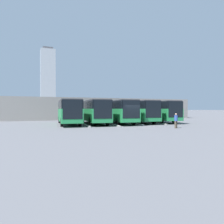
% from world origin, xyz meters
% --- Properties ---
extents(ground_plane, '(600.00, 600.00, 0.00)m').
position_xyz_m(ground_plane, '(0.00, 0.00, 0.00)').
color(ground_plane, '#5B5B60').
extents(bus_0, '(3.36, 10.94, 3.20)m').
position_xyz_m(bus_0, '(-6.84, -5.61, 1.79)').
color(bus_0, '#238447').
rests_on(bus_0, ground_plane).
extents(curb_divider_0, '(0.95, 7.97, 0.15)m').
position_xyz_m(curb_divider_0, '(-5.13, -4.02, 0.07)').
color(curb_divider_0, '#9E9E99').
rests_on(curb_divider_0, ground_plane).
extents(bus_1, '(3.36, 10.94, 3.20)m').
position_xyz_m(bus_1, '(-3.42, -5.57, 1.79)').
color(bus_1, '#238447').
rests_on(bus_1, ground_plane).
extents(curb_divider_1, '(0.95, 7.97, 0.15)m').
position_xyz_m(curb_divider_1, '(-1.71, -3.98, 0.07)').
color(curb_divider_1, '#9E9E99').
rests_on(curb_divider_1, ground_plane).
extents(bus_2, '(3.36, 10.94, 3.20)m').
position_xyz_m(bus_2, '(0.00, -4.88, 1.79)').
color(bus_2, '#238447').
rests_on(bus_2, ground_plane).
extents(curb_divider_2, '(0.95, 7.97, 0.15)m').
position_xyz_m(curb_divider_2, '(1.71, -3.28, 0.07)').
color(curb_divider_2, '#9E9E99').
rests_on(curb_divider_2, ground_plane).
extents(bus_3, '(3.36, 10.94, 3.20)m').
position_xyz_m(bus_3, '(3.42, -5.21, 1.79)').
color(bus_3, '#238447').
rests_on(bus_3, ground_plane).
extents(curb_divider_3, '(0.95, 7.97, 0.15)m').
position_xyz_m(curb_divider_3, '(5.13, -3.62, 0.07)').
color(curb_divider_3, '#9E9E99').
rests_on(curb_divider_3, ground_plane).
extents(bus_4, '(3.36, 10.94, 3.20)m').
position_xyz_m(bus_4, '(6.84, -5.35, 1.79)').
color(bus_4, '#238447').
rests_on(bus_4, ground_plane).
extents(pedestrian, '(0.43, 0.43, 1.59)m').
position_xyz_m(pedestrian, '(-2.95, 4.28, 0.86)').
color(pedestrian, brown).
rests_on(pedestrian, ground_plane).
extents(station_building, '(43.30, 15.98, 4.20)m').
position_xyz_m(station_building, '(0.00, -22.78, 2.12)').
color(station_building, gray).
rests_on(station_building, ground_plane).
extents(office_tower, '(15.03, 15.03, 67.90)m').
position_xyz_m(office_tower, '(-7.09, -221.48, 33.35)').
color(office_tower, '#ADB2B7').
rests_on(office_tower, ground_plane).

